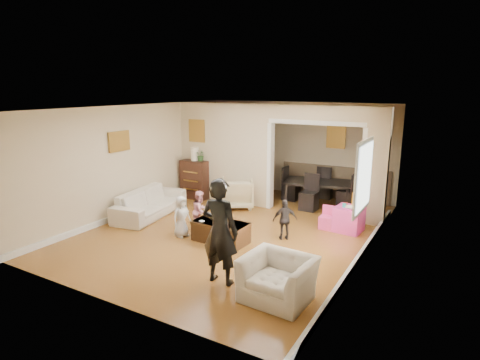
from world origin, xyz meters
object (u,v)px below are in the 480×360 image
Objects in this scene: play_table at (349,219)px; child_toddler at (285,220)px; armchair_front at (278,279)px; dresser at (196,179)px; adult_person at (220,231)px; cyan_cup at (344,205)px; armchair_back at (237,193)px; table_lamp at (195,154)px; coffee_cup at (223,221)px; coffee_table at (221,232)px; sofa at (150,203)px; child_kneel_b at (200,211)px; dining_table at (318,192)px; child_kneel_a at (182,216)px.

child_toddler reaches higher than play_table.
play_table is (0.14, 3.31, -0.05)m from armchair_front.
dresser is 0.62× the size of adult_person.
play_table is at bearing 26.57° from cyan_cup.
armchair_back is at bearing 130.89° from armchair_front.
coffee_cup is (2.43, -2.42, -0.78)m from table_lamp.
table_lamp is at bearing 134.50° from coffee_table.
dresser is at bearing 0.00° from table_lamp.
armchair_front is (4.28, -2.03, 0.01)m from sofa.
child_kneel_b is (1.63, -2.07, -0.79)m from table_lamp.
armchair_front is at bearing -42.01° from dresser.
child_kneel_b is at bearing 156.37° from coffee_cup.
adult_person is (3.28, -2.01, 0.54)m from sofa.
cyan_cup is at bearing 45.43° from coffee_cup.
dresser reaches higher than play_table.
armchair_front is at bearing -92.48° from play_table.
armchair_back reaches higher than play_table.
child_toddler is at bearing -96.20° from sofa.
child_kneel_b is at bearing -22.00° from child_toddler.
child_toddler is (1.05, 0.75, 0.21)m from coffee_table.
dresser reaches higher than coffee_cup.
child_toddler is at bearing -25.64° from dresser.
armchair_back is at bearing -10.69° from child_kneel_b.
dining_table is at bearing -172.56° from armchair_back.
sofa is 2.57m from coffee_cup.
cyan_cup is (-0.10, -0.05, 0.30)m from play_table.
armchair_back is 2.33m from child_kneel_a.
sofa is at bearing -91.53° from table_lamp.
armchair_back is at bearing -7.68° from table_lamp.
dresser is 1.26× the size of child_toddler.
adult_person reaches higher than table_lamp.
dining_table is (3.16, 2.92, -0.01)m from sofa.
play_table is 0.32× the size of dining_table.
armchair_back reaches higher than coffee_table.
armchair_front is 1.13m from adult_person.
child_toddler is at bearing 40.10° from coffee_cup.
child_toddler reaches higher than armchair_back.
cyan_cup is at bearing -7.40° from table_lamp.
armchair_back is at bearing 173.96° from play_table.
armchair_back is 0.92× the size of child_kneel_b.
coffee_table is (2.33, -2.37, -1.03)m from table_lamp.
table_lamp is at bearing -62.06° from child_toddler.
table_lamp reaches higher than child_kneel_b.
coffee_table is at bearing 146.15° from armchair_front.
table_lamp is 3.52m from coffee_cup.
table_lamp reaches higher than coffee_cup.
child_kneel_b is (1.63, -2.07, -0.09)m from dresser.
coffee_table is at bearing 153.43° from coffee_cup.
sofa is at bearing 77.71° from child_kneel_a.
play_table is 0.66× the size of child_toddler.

